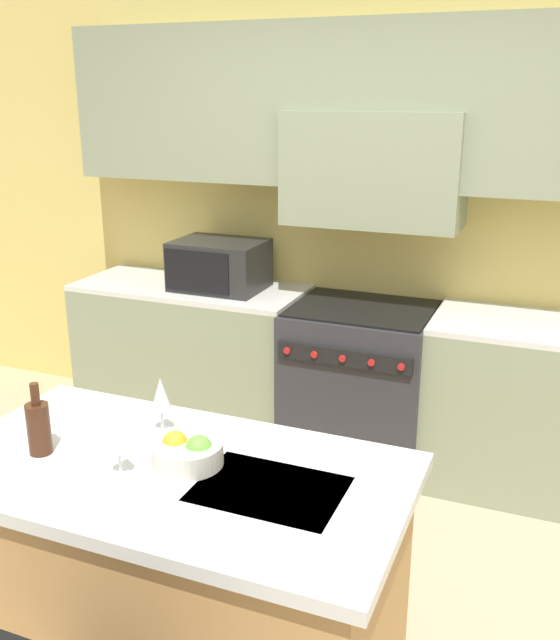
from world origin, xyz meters
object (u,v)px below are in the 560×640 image
object	(u,v)px
range_stove	(360,384)
wine_bottle	(39,427)
wine_glass_far	(161,395)
fruit_bowl	(188,452)
wine_glass_near	(118,435)
microwave	(219,265)

from	to	relation	value
range_stove	wine_bottle	xyz separation A→B (m)	(-0.52, -2.00, 0.55)
wine_bottle	wine_glass_far	bearing A→B (deg)	45.17
fruit_bowl	wine_glass_far	bearing A→B (deg)	138.98
wine_glass_near	wine_glass_far	distance (m)	0.31
wine_glass_far	microwave	bearing A→B (deg)	110.60
fruit_bowl	range_stove	bearing A→B (deg)	88.74
range_stove	wine_glass_far	size ratio (longest dim) A/B	4.61
wine_glass_far	fruit_bowl	xyz separation A→B (m)	(0.20, -0.17, -0.09)
microwave	fruit_bowl	size ratio (longest dim) A/B	2.27
range_stove	microwave	size ratio (longest dim) A/B	1.75
range_stove	wine_glass_near	xyz separation A→B (m)	(-0.20, -2.02, 0.59)
microwave	fruit_bowl	xyz separation A→B (m)	(0.85, -1.90, -0.11)
wine_bottle	fruit_bowl	distance (m)	0.50
wine_glass_near	wine_glass_far	xyz separation A→B (m)	(-0.03, 0.31, 0.00)
wine_glass_far	fruit_bowl	distance (m)	0.28
fruit_bowl	wine_glass_near	bearing A→B (deg)	-140.00
wine_bottle	wine_glass_far	distance (m)	0.41
wine_bottle	wine_glass_far	xyz separation A→B (m)	(0.29, 0.29, 0.04)
wine_glass_near	fruit_bowl	bearing A→B (deg)	40.00
range_stove	fruit_bowl	world-z (taller)	fruit_bowl
wine_bottle	wine_glass_near	distance (m)	0.32
range_stove	wine_glass_near	size ratio (longest dim) A/B	4.61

